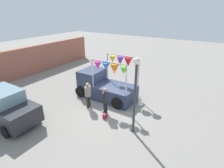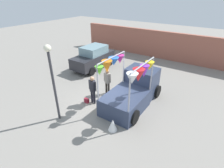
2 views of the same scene
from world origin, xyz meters
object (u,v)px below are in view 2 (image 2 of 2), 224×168
Objects in this scene: parked_car at (93,57)px; street_lamp at (52,74)px; person_customer at (93,88)px; handbag at (87,101)px; vendor_truck at (134,88)px; person_vendor at (107,79)px; folded_kite_bundle_white at (113,125)px.

street_lamp is (2.86, -6.31, 1.60)m from parked_car.
person_customer is 6.15× the size of handbag.
vendor_truck reaches higher than person_customer.
person_vendor is 6.06× the size of handbag.
parked_car is 2.32× the size of person_customer.
street_lamp is at bearing -125.11° from vendor_truck.
person_customer is 2.66m from folded_kite_bundle_white.
person_vendor is 3.45m from folded_kite_bundle_white.
parked_car is at bearing 135.86° from folded_kite_bundle_white.
person_vendor is (-1.82, -0.07, 0.10)m from vendor_truck.
handbag is at bearing -105.43° from person_vendor.
vendor_truck is 14.80× the size of handbag.
street_lamp is at bearing -163.41° from folded_kite_bundle_white.
vendor_truck is at bearing 36.76° from person_customer.
handbag is at bearing -55.22° from parked_car.
vendor_truck is at bearing 2.30° from person_vendor.
vendor_truck is 2.88m from handbag.
street_lamp is (-0.56, -2.08, 1.50)m from person_customer.
vendor_truck is at bearing 96.97° from folded_kite_bundle_white.
parked_car reaches higher than folded_kite_bundle_white.
parked_car is 7.11m from street_lamp.
handbag is at bearing 157.73° from folded_kite_bundle_white.
street_lamp reaches higher than person_customer.
person_vendor is 2.83× the size of folded_kite_bundle_white.
folded_kite_bundle_white is at bearing -29.42° from person_customer.
folded_kite_bundle_white is (0.33, -2.67, -0.62)m from vendor_truck.
folded_kite_bundle_white is (2.15, -2.60, -0.73)m from person_vendor.
handbag is 2.79m from folded_kite_bundle_white.
person_customer is (-1.90, -1.42, 0.12)m from vendor_truck.
parked_car is at bearing 152.16° from vendor_truck.
street_lamp is (-0.64, -3.43, 1.52)m from person_vendor.
street_lamp is (-0.21, -1.88, 2.41)m from handbag.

